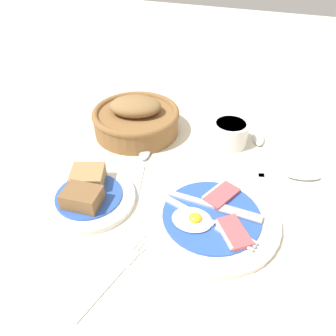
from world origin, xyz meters
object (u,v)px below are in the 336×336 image
object	(u,v)px
bread_basket	(136,118)
teaspoon_near_cup	(144,158)
sugar_cup	(230,133)
teaspoon_stray	(259,144)
teaspoon_by_saucer	(290,176)
breakfast_plate	(211,217)
fork_on_cloth	(116,273)
bread_plate	(88,194)

from	to	relation	value
bread_basket	teaspoon_near_cup	size ratio (longest dim) A/B	1.11
bread_basket	sugar_cup	bearing A→B (deg)	6.89
teaspoon_stray	sugar_cup	bearing A→B (deg)	90.74
sugar_cup	teaspoon_near_cup	xyz separation A→B (m)	(-0.17, -0.13, -0.02)
sugar_cup	teaspoon_stray	size ratio (longest dim) A/B	0.44
sugar_cup	bread_basket	bearing A→B (deg)	-173.11
sugar_cup	teaspoon_near_cup	world-z (taller)	sugar_cup
sugar_cup	teaspoon_stray	distance (m)	0.08
teaspoon_by_saucer	teaspoon_stray	xyz separation A→B (m)	(-0.08, 0.09, 0.00)
bread_basket	teaspoon_near_cup	bearing A→B (deg)	-58.84
breakfast_plate	bread_basket	bearing A→B (deg)	137.60
teaspoon_stray	fork_on_cloth	xyz separation A→B (m)	(-0.16, -0.43, -0.00)
teaspoon_by_saucer	teaspoon_stray	bearing A→B (deg)	114.06
sugar_cup	bread_basket	xyz separation A→B (m)	(-0.23, -0.03, 0.01)
bread_plate	teaspoon_near_cup	world-z (taller)	bread_plate
breakfast_plate	teaspoon_by_saucer	bearing A→B (deg)	53.88
bread_plate	bread_basket	distance (m)	0.26
sugar_cup	fork_on_cloth	distance (m)	0.42
bread_plate	teaspoon_stray	bearing A→B (deg)	46.11
teaspoon_near_cup	fork_on_cloth	size ratio (longest dim) A/B	1.04
bread_plate	teaspoon_stray	xyz separation A→B (m)	(0.28, 0.30, -0.01)
bread_basket	teaspoon_near_cup	world-z (taller)	bread_basket
bread_basket	teaspoon_near_cup	xyz separation A→B (m)	(0.06, -0.10, -0.03)
bread_basket	teaspoon_stray	distance (m)	0.30
teaspoon_by_saucer	breakfast_plate	bearing A→B (deg)	-141.44
sugar_cup	breakfast_plate	bearing A→B (deg)	-85.37
teaspoon_by_saucer	bread_basket	bearing A→B (deg)	156.68
sugar_cup	teaspoon_by_saucer	size ratio (longest dim) A/B	0.44
teaspoon_by_saucer	sugar_cup	bearing A→B (deg)	136.15
sugar_cup	teaspoon_by_saucer	world-z (taller)	sugar_cup
teaspoon_by_saucer	fork_on_cloth	bearing A→B (deg)	-141.02
fork_on_cloth	breakfast_plate	bearing A→B (deg)	-21.55
breakfast_plate	teaspoon_stray	bearing A→B (deg)	79.49
bread_basket	teaspoon_by_saucer	size ratio (longest dim) A/B	1.11
bread_plate	sugar_cup	size ratio (longest dim) A/B	2.08
teaspoon_by_saucer	fork_on_cloth	size ratio (longest dim) A/B	1.04
bread_plate	teaspoon_near_cup	xyz separation A→B (m)	(0.05, 0.15, -0.01)
sugar_cup	bread_basket	size ratio (longest dim) A/B	0.40
bread_basket	teaspoon_stray	xyz separation A→B (m)	(0.30, 0.04, -0.03)
breakfast_plate	bread_basket	xyz separation A→B (m)	(-0.25, 0.23, 0.03)
bread_plate	fork_on_cloth	bearing A→B (deg)	-46.27
sugar_cup	fork_on_cloth	world-z (taller)	sugar_cup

